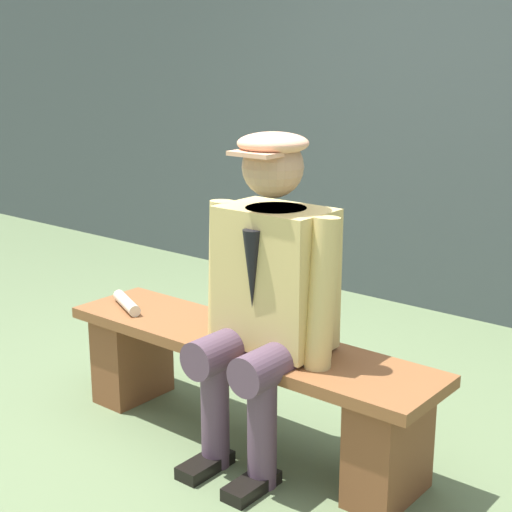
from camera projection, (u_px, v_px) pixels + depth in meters
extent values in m
plane|color=#5E714B|center=(244.00, 439.00, 3.22)|extent=(30.00, 30.00, 0.00)
cube|color=brown|center=(244.00, 343.00, 3.11)|extent=(1.68, 0.40, 0.05)
cube|color=brown|center=(389.00, 446.00, 2.75)|extent=(0.19, 0.34, 0.41)
cube|color=brown|center=(133.00, 355.00, 3.57)|extent=(0.19, 0.34, 0.41)
cube|color=tan|center=(275.00, 277.00, 2.93)|extent=(0.42, 0.27, 0.54)
cylinder|color=#1E2338|center=(276.00, 215.00, 2.87)|extent=(0.23, 0.23, 0.06)
cone|color=black|center=(252.00, 270.00, 2.81)|extent=(0.07, 0.07, 0.30)
sphere|color=tan|center=(273.00, 167.00, 2.81)|extent=(0.23, 0.23, 0.23)
ellipsoid|color=#E3A37D|center=(273.00, 143.00, 2.78)|extent=(0.26, 0.26, 0.08)
cube|color=#E3A37D|center=(255.00, 154.00, 2.71)|extent=(0.18, 0.10, 0.02)
cylinder|color=#553E50|center=(281.00, 360.00, 2.85)|extent=(0.15, 0.44, 0.15)
cylinder|color=#553E50|center=(262.00, 428.00, 2.82)|extent=(0.11, 0.11, 0.47)
cube|color=black|center=(252.00, 486.00, 2.83)|extent=(0.10, 0.24, 0.05)
cylinder|color=tan|center=(322.00, 295.00, 2.76)|extent=(0.10, 0.14, 0.57)
cylinder|color=#553E50|center=(234.00, 345.00, 2.99)|extent=(0.15, 0.44, 0.15)
cylinder|color=#553E50|center=(215.00, 410.00, 2.96)|extent=(0.11, 0.11, 0.47)
cube|color=black|center=(205.00, 465.00, 2.97)|extent=(0.10, 0.24, 0.05)
cylinder|color=tan|center=(221.00, 272.00, 3.05)|extent=(0.11, 0.13, 0.57)
cylinder|color=beige|center=(127.00, 303.00, 3.44)|extent=(0.26, 0.16, 0.05)
cube|color=#404A4B|center=(476.00, 135.00, 4.53)|extent=(12.00, 0.24, 2.18)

